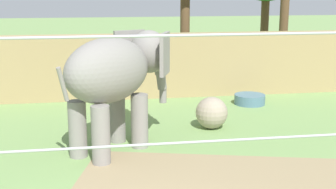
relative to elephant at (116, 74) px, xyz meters
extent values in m
cube|color=#937F5B|center=(2.13, -2.45, -1.97)|extent=(6.91, 4.61, 0.01)
cube|color=tan|center=(0.06, 6.25, -0.82)|extent=(36.00, 1.80, 2.30)
cylinder|color=gray|center=(0.02, 0.57, -1.26)|extent=(0.45, 0.45, 1.42)
cylinder|color=gray|center=(0.57, 0.02, -1.26)|extent=(0.45, 0.45, 1.42)
cylinder|color=gray|center=(-1.01, -0.46, -1.26)|extent=(0.45, 0.45, 1.42)
cylinder|color=gray|center=(-0.45, -1.01, -1.26)|extent=(0.45, 0.45, 1.42)
ellipsoid|color=gray|center=(-0.22, -0.22, 0.14)|extent=(2.87, 2.87, 1.62)
ellipsoid|color=gray|center=(0.95, 0.95, 0.42)|extent=(1.50, 1.50, 1.17)
cube|color=gray|center=(0.45, 1.31, 0.42)|extent=(0.89, 0.41, 1.12)
cube|color=gray|center=(1.31, 0.45, 0.42)|extent=(0.41, 0.89, 1.12)
cylinder|color=gray|center=(1.26, 1.26, 0.00)|extent=(0.58, 0.58, 0.64)
cylinder|color=gray|center=(1.34, 1.35, -0.44)|extent=(0.44, 0.44, 0.60)
cylinder|color=gray|center=(1.40, 1.41, -0.86)|extent=(0.29, 0.29, 0.56)
cylinder|color=gray|center=(-1.26, -1.26, 0.03)|extent=(0.29, 0.29, 0.81)
sphere|color=gray|center=(2.85, 1.33, -1.50)|extent=(0.95, 0.95, 0.95)
cylinder|color=#B7B7BC|center=(0.06, -8.51, 1.05)|extent=(9.96, 0.02, 0.02)
cylinder|color=#B7B7BC|center=(0.06, -8.51, 1.82)|extent=(9.96, 0.02, 0.02)
cylinder|color=slate|center=(4.95, 3.98, -1.80)|extent=(1.10, 1.10, 0.35)
cylinder|color=#38607A|center=(4.95, 3.98, -1.66)|extent=(1.01, 1.01, 0.02)
cylinder|color=brown|center=(8.79, 12.91, -0.06)|extent=(0.44, 0.44, 3.84)
cylinder|color=brown|center=(8.97, 10.74, 1.14)|extent=(0.44, 0.44, 6.24)
cylinder|color=brown|center=(3.72, 9.83, 0.20)|extent=(0.44, 0.44, 4.35)
camera|label=1|loc=(-0.58, -11.64, 2.14)|focal=49.87mm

